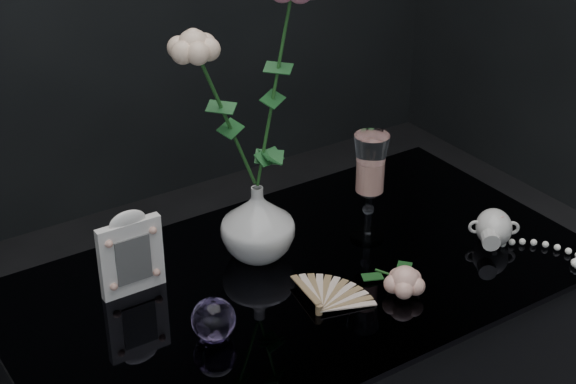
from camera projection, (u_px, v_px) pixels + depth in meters
vase at (258, 222)px, 1.60m from camera, size 0.17×0.17×0.14m
wine_glass at (369, 187)px, 1.65m from camera, size 0.07×0.07×0.21m
picture_frame at (130, 252)px, 1.50m from camera, size 0.12×0.09×0.16m
paperweight at (214, 319)px, 1.41m from camera, size 0.09×0.09×0.07m
paper_fan at (319, 309)px, 1.47m from camera, size 0.22×0.18×0.02m
loose_rose at (405, 281)px, 1.52m from camera, size 0.15×0.18×0.05m
pearl_jar at (494, 226)px, 1.66m from camera, size 0.34×0.34×0.07m
roses at (254, 81)px, 1.47m from camera, size 0.28×0.11×0.44m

